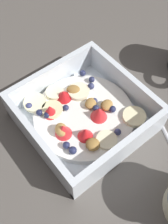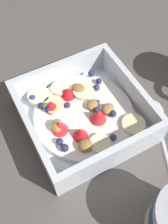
% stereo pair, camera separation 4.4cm
% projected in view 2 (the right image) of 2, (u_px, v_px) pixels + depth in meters
% --- Properties ---
extents(ground_plane, '(2.40, 2.40, 0.00)m').
position_uv_depth(ground_plane, '(85.00, 117.00, 0.47)').
color(ground_plane, '#56514C').
extents(fruit_bowl, '(0.20, 0.20, 0.06)m').
position_uv_depth(fruit_bowl, '(83.00, 115.00, 0.45)').
color(fruit_bowl, white).
rests_on(fruit_bowl, ground).
extents(spoon, '(0.09, 0.17, 0.01)m').
position_uv_depth(spoon, '(159.00, 122.00, 0.46)').
color(spoon, silver).
rests_on(spoon, ground).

